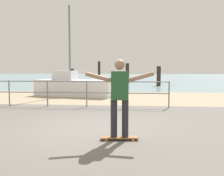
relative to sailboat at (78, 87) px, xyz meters
name	(u,v)px	position (x,y,z in m)	size (l,w,h in m)	color
ground_plane	(79,141)	(1.98, -8.43, -0.52)	(24.00, 10.00, 0.04)	#605B56
beach_strip	(113,97)	(1.98, -0.43, -0.52)	(24.00, 6.00, 0.04)	tan
sea_surface	(128,78)	(1.98, 27.57, -0.52)	(72.00, 50.00, 0.04)	#75939E
railing_fence	(28,89)	(-1.14, -3.83, 0.18)	(11.28, 0.05, 1.05)	slate
sailboat	(78,87)	(0.00, 0.00, 0.00)	(5.07, 2.34, 4.97)	silver
skateboard	(119,138)	(2.85, -8.34, -0.45)	(0.82, 0.29, 0.08)	brown
skateboarder	(120,93)	(2.85, -8.34, 0.50)	(1.45, 0.25, 1.65)	#26262B
groyne_post_0	(72,76)	(-3.37, 11.88, 0.23)	(0.38, 0.38, 1.51)	#332319
groyne_post_1	(99,72)	(-0.52, 11.81, 0.59)	(0.26, 0.26, 2.23)	#332319
groyne_post_2	(127,73)	(2.33, 12.53, 0.50)	(0.37, 0.37, 2.05)	#332319
groyne_post_3	(159,76)	(5.18, 8.53, 0.34)	(0.36, 0.36, 1.72)	#332319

